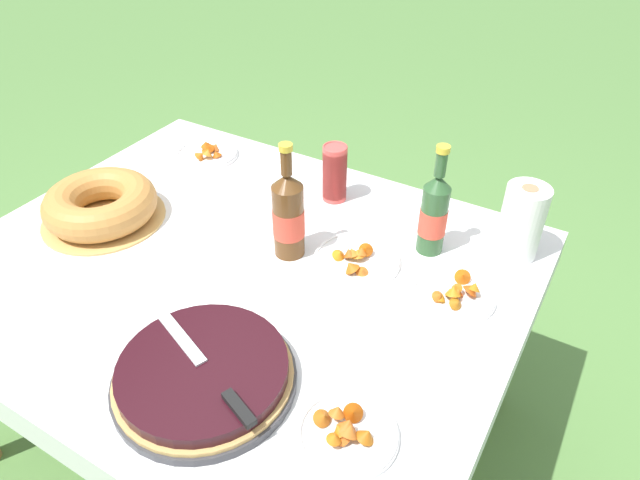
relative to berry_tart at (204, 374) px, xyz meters
The scene contains 14 objects.
ground_plane 0.82m from the berry_tart, 117.74° to the left, with size 16.00×16.00×0.00m, color #568442.
garden_table 0.39m from the berry_tart, 117.74° to the left, with size 1.42×1.15×0.69m.
tablecloth 0.38m from the berry_tart, 117.74° to the left, with size 1.43×1.16×0.10m.
berry_tart is the anchor object (origin of this frame).
serving_knife 0.05m from the berry_tart, 21.17° to the right, with size 0.36×0.16×0.01m.
bundt_cake 0.70m from the berry_tart, 153.82° to the left, with size 0.34×0.34×0.10m.
cup_stack 0.75m from the berry_tart, 98.67° to the left, with size 0.07×0.07×0.18m.
cider_bottle_green 0.70m from the berry_tart, 70.77° to the left, with size 0.07×0.07×0.31m.
cider_bottle_amber 0.47m from the berry_tart, 100.79° to the left, with size 0.08×0.08×0.32m.
snack_plate_near 0.51m from the berry_tart, 80.26° to the left, with size 0.23×0.23×0.06m.
snack_plate_left 0.31m from the berry_tart, ahead, with size 0.19×0.19×0.06m.
snack_plate_right 0.97m from the berry_tart, 129.19° to the left, with size 0.21×0.21×0.05m.
snack_plate_far 0.62m from the berry_tart, 55.24° to the left, with size 0.20×0.20×0.06m.
paper_towel_roll 0.87m from the berry_tart, 60.24° to the left, with size 0.11×0.11×0.20m.
Camera 1 is at (0.76, -0.87, 1.64)m, focal length 32.00 mm.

